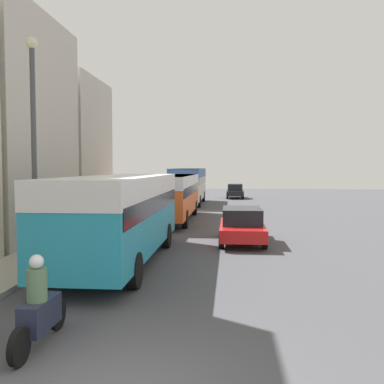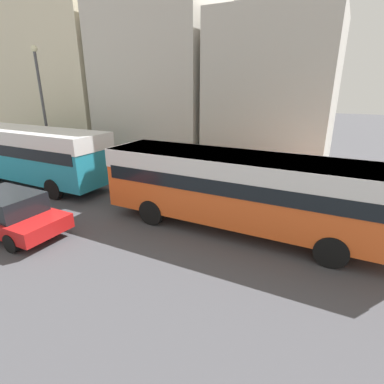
{
  "view_description": "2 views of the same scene",
  "coord_description": "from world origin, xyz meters",
  "px_view_note": "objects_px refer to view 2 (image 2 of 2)",
  "views": [
    {
      "loc": [
        1.69,
        -5.74,
        3.31
      ],
      "look_at": [
        -0.82,
        22.87,
        1.64
      ],
      "focal_mm": 40.0,
      "sensor_mm": 36.0,
      "label": 1
    },
    {
      "loc": [
        8.04,
        23.43,
        5.1
      ],
      "look_at": [
        -0.12,
        19.23,
        1.85
      ],
      "focal_mm": 28.0,
      "sensor_mm": 36.0,
      "label": 2
    }
  ],
  "objects_px": {
    "bus_lead": "(29,149)",
    "bus_following": "(242,183)",
    "car_far_curb": "(8,212)",
    "pedestrian_near_curb": "(273,184)"
  },
  "relations": [
    {
      "from": "car_far_curb",
      "to": "pedestrian_near_curb",
      "type": "relative_size",
      "value": 2.5
    },
    {
      "from": "car_far_curb",
      "to": "pedestrian_near_curb",
      "type": "xyz_separation_m",
      "value": [
        -6.92,
        7.9,
        0.27
      ]
    },
    {
      "from": "bus_lead",
      "to": "pedestrian_near_curb",
      "type": "height_order",
      "value": "bus_lead"
    },
    {
      "from": "pedestrian_near_curb",
      "to": "bus_lead",
      "type": "bearing_deg",
      "value": -77.82
    },
    {
      "from": "car_far_curb",
      "to": "pedestrian_near_curb",
      "type": "distance_m",
      "value": 10.51
    },
    {
      "from": "bus_following",
      "to": "pedestrian_near_curb",
      "type": "relative_size",
      "value": 5.78
    },
    {
      "from": "car_far_curb",
      "to": "bus_lead",
      "type": "bearing_deg",
      "value": -133.64
    },
    {
      "from": "bus_lead",
      "to": "bus_following",
      "type": "distance_m",
      "value": 11.86
    },
    {
      "from": "bus_following",
      "to": "pedestrian_near_curb",
      "type": "bearing_deg",
      "value": 169.93
    },
    {
      "from": "bus_lead",
      "to": "bus_following",
      "type": "xyz_separation_m",
      "value": [
        0.17,
        11.86,
        -0.11
      ]
    }
  ]
}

